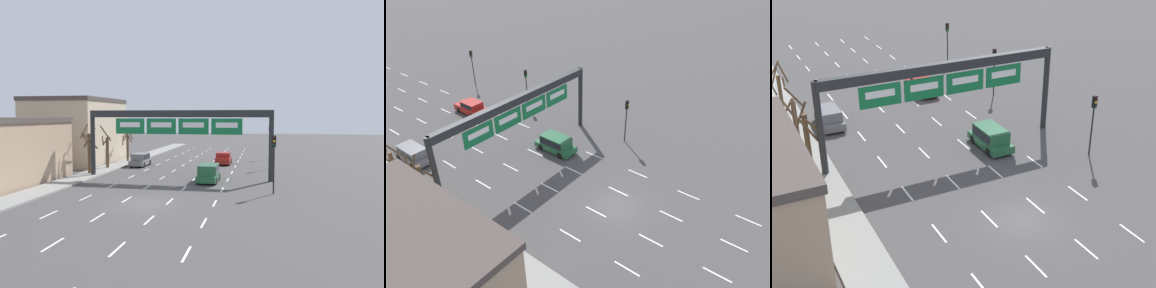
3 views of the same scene
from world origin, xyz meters
The scene contains 13 objects.
ground_plane centered at (0.00, 0.00, 0.00)m, with size 220.00×220.00×0.00m, color #474444.
sidewalk_left centered at (-9.65, 0.00, 0.07)m, with size 2.80×110.00×0.15m.
lane_dashes centered at (0.00, 13.50, 0.00)m, with size 10.02×67.00×0.01m.
sign_gantry centered at (0.00, 10.90, 5.56)m, with size 18.56×0.70×6.79m.
suv_green centered at (3.26, 9.55, 0.92)m, with size 1.86×4.18×1.66m.
suv_grey centered at (-6.68, 19.14, 0.90)m, with size 1.81×3.99×1.61m.
car_red centered at (3.30, 22.97, 0.82)m, with size 1.88×4.23×1.55m.
traffic_light_near_gantry centered at (9.15, 5.08, 3.35)m, with size 0.30×0.35×4.69m.
traffic_light_mid_block centered at (9.17, 19.40, 3.26)m, with size 0.30×0.35×4.56m.
traffic_light_far_end centered at (9.23, 29.81, 3.45)m, with size 0.30×0.35×4.85m.
tree_bare_closest centered at (-9.78, 22.92, 2.52)m, with size 1.74×1.75×5.08m.
tree_bare_second centered at (-9.83, 16.22, 2.32)m, with size 1.56×1.54×5.01m.
tree_bare_third centered at (-9.86, 11.69, 2.73)m, with size 1.96×1.97×5.21m.
Camera 3 is at (-15.19, -22.37, 17.85)m, focal length 50.00 mm.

